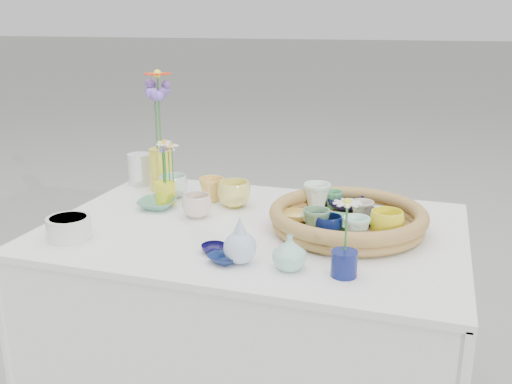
% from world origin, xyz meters
% --- Properties ---
extents(wicker_tray, '(0.47, 0.47, 0.08)m').
position_xyz_m(wicker_tray, '(0.28, 0.05, 0.80)').
color(wicker_tray, brown).
rests_on(wicker_tray, display_table).
extents(tray_ceramic_0, '(0.14, 0.14, 0.04)m').
position_xyz_m(tray_ceramic_0, '(0.25, 0.20, 0.80)').
color(tray_ceramic_0, '#0C0C3E').
rests_on(tray_ceramic_0, wicker_tray).
extents(tray_ceramic_1, '(0.14, 0.14, 0.03)m').
position_xyz_m(tray_ceramic_1, '(0.37, 0.09, 0.80)').
color(tray_ceramic_1, black).
rests_on(tray_ceramic_1, wicker_tray).
extents(tray_ceramic_2, '(0.11, 0.11, 0.08)m').
position_xyz_m(tray_ceramic_2, '(0.40, -0.01, 0.82)').
color(tray_ceramic_2, yellow).
rests_on(tray_ceramic_2, wicker_tray).
extents(tray_ceramic_3, '(0.14, 0.14, 0.03)m').
position_xyz_m(tray_ceramic_3, '(0.26, 0.01, 0.80)').
color(tray_ceramic_3, '#4E9759').
rests_on(tray_ceramic_3, wicker_tray).
extents(tray_ceramic_4, '(0.09, 0.09, 0.07)m').
position_xyz_m(tray_ceramic_4, '(0.20, -0.05, 0.82)').
color(tray_ceramic_4, '#618C61').
rests_on(tray_ceramic_4, wicker_tray).
extents(tray_ceramic_5, '(0.11, 0.11, 0.03)m').
position_xyz_m(tray_ceramic_5, '(0.19, 0.03, 0.80)').
color(tray_ceramic_5, '#A9D5C2').
rests_on(tray_ceramic_5, wicker_tray).
extents(tray_ceramic_6, '(0.11, 0.11, 0.08)m').
position_xyz_m(tray_ceramic_6, '(0.16, 0.18, 0.82)').
color(tray_ceramic_6, white).
rests_on(tray_ceramic_6, wicker_tray).
extents(tray_ceramic_7, '(0.07, 0.07, 0.06)m').
position_xyz_m(tray_ceramic_7, '(0.32, 0.10, 0.82)').
color(tray_ceramic_7, beige).
rests_on(tray_ceramic_7, wicker_tray).
extents(tray_ceramic_8, '(0.10, 0.10, 0.02)m').
position_xyz_m(tray_ceramic_8, '(0.34, 0.16, 0.79)').
color(tray_ceramic_8, '#A5BCE8').
rests_on(tray_ceramic_8, wicker_tray).
extents(tray_ceramic_9, '(0.09, 0.09, 0.06)m').
position_xyz_m(tray_ceramic_9, '(0.24, -0.06, 0.81)').
color(tray_ceramic_9, '#081448').
rests_on(tray_ceramic_9, wicker_tray).
extents(tray_ceramic_10, '(0.12, 0.12, 0.03)m').
position_xyz_m(tray_ceramic_10, '(0.12, 0.04, 0.80)').
color(tray_ceramic_10, '#F3C95C').
rests_on(tray_ceramic_10, wicker_tray).
extents(tray_ceramic_11, '(0.09, 0.09, 0.07)m').
position_xyz_m(tray_ceramic_11, '(0.32, -0.07, 0.82)').
color(tray_ceramic_11, silver).
rests_on(tray_ceramic_11, wicker_tray).
extents(tray_ceramic_12, '(0.07, 0.07, 0.06)m').
position_xyz_m(tray_ceramic_12, '(0.21, 0.20, 0.81)').
color(tray_ceramic_12, '#4EA267').
rests_on(tray_ceramic_12, wicker_tray).
extents(loose_ceramic_0, '(0.09, 0.09, 0.08)m').
position_xyz_m(loose_ceramic_0, '(-0.22, 0.20, 0.81)').
color(loose_ceramic_0, '#E8B750').
rests_on(loose_ceramic_0, display_table).
extents(loose_ceramic_1, '(0.12, 0.12, 0.09)m').
position_xyz_m(loose_ceramic_1, '(-0.12, 0.17, 0.81)').
color(loose_ceramic_1, '#E5D965').
rests_on(loose_ceramic_1, display_table).
extents(loose_ceramic_2, '(0.13, 0.13, 0.03)m').
position_xyz_m(loose_ceramic_2, '(-0.37, 0.07, 0.78)').
color(loose_ceramic_2, '#559077').
rests_on(loose_ceramic_2, display_table).
extents(loose_ceramic_3, '(0.11, 0.11, 0.07)m').
position_xyz_m(loose_ceramic_3, '(-0.20, 0.03, 0.80)').
color(loose_ceramic_3, beige).
rests_on(loose_ceramic_3, display_table).
extents(loose_ceramic_4, '(0.09, 0.09, 0.02)m').
position_xyz_m(loose_ceramic_4, '(-0.04, -0.23, 0.78)').
color(loose_ceramic_4, '#0E0A3F').
rests_on(loose_ceramic_4, display_table).
extents(loose_ceramic_5, '(0.13, 0.13, 0.08)m').
position_xyz_m(loose_ceramic_5, '(-0.37, 0.20, 0.81)').
color(loose_ceramic_5, silver).
rests_on(loose_ceramic_5, display_table).
extents(loose_ceramic_6, '(0.12, 0.12, 0.02)m').
position_xyz_m(loose_ceramic_6, '(0.01, -0.28, 0.78)').
color(loose_ceramic_6, '#0F1F50').
rests_on(loose_ceramic_6, display_table).
extents(fluted_bowl, '(0.16, 0.16, 0.07)m').
position_xyz_m(fluted_bowl, '(-0.48, -0.26, 0.80)').
color(fluted_bowl, silver).
rests_on(fluted_bowl, display_table).
extents(bud_vase_paleblue, '(0.10, 0.10, 0.13)m').
position_xyz_m(bud_vase_paleblue, '(0.05, -0.27, 0.83)').
color(bud_vase_paleblue, '#A8BED9').
rests_on(bud_vase_paleblue, display_table).
extents(bud_vase_seafoam, '(0.11, 0.11, 0.09)m').
position_xyz_m(bud_vase_seafoam, '(0.18, -0.27, 0.81)').
color(bud_vase_seafoam, '#93CDBB').
rests_on(bud_vase_seafoam, display_table).
extents(bud_vase_cobalt, '(0.07, 0.07, 0.07)m').
position_xyz_m(bud_vase_cobalt, '(0.32, -0.27, 0.80)').
color(bud_vase_cobalt, navy).
rests_on(bud_vase_cobalt, display_table).
extents(single_daisy, '(0.10, 0.10, 0.14)m').
position_xyz_m(single_daisy, '(0.32, -0.26, 0.89)').
color(single_daisy, white).
rests_on(single_daisy, bud_vase_cobalt).
extents(tall_vase_yellow, '(0.10, 0.10, 0.16)m').
position_xyz_m(tall_vase_yellow, '(-0.45, 0.27, 0.84)').
color(tall_vase_yellow, yellow).
rests_on(tall_vase_yellow, display_table).
extents(gerbera, '(0.12, 0.12, 0.29)m').
position_xyz_m(gerbera, '(-0.44, 0.27, 1.06)').
color(gerbera, '#FB360C').
rests_on(gerbera, tall_vase_yellow).
extents(hydrangea, '(0.09, 0.09, 0.29)m').
position_xyz_m(hydrangea, '(-0.46, 0.26, 1.03)').
color(hydrangea, '#6747A0').
rests_on(hydrangea, tall_vase_yellow).
extents(white_pitcher, '(0.14, 0.12, 0.12)m').
position_xyz_m(white_pitcher, '(-0.56, 0.31, 0.83)').
color(white_pitcher, silver).
rests_on(white_pitcher, display_table).
extents(daisy_cup, '(0.08, 0.08, 0.08)m').
position_xyz_m(daisy_cup, '(-0.36, 0.12, 0.80)').
color(daisy_cup, yellow).
rests_on(daisy_cup, display_table).
extents(daisy_posy, '(0.10, 0.10, 0.15)m').
position_xyz_m(daisy_posy, '(-0.35, 0.13, 0.91)').
color(daisy_posy, white).
rests_on(daisy_posy, daisy_cup).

